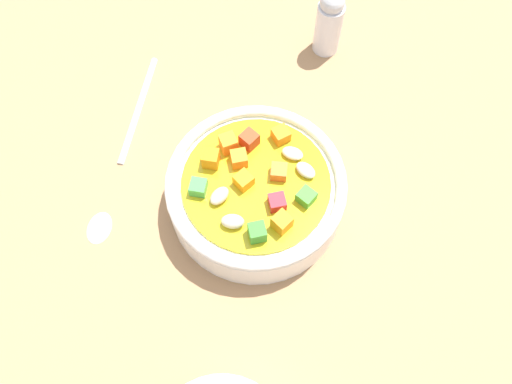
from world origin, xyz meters
TOP-DOWN VIEW (x-y plane):
  - ground_plane at (0.00, 0.00)cm, footprint 140.00×140.00cm
  - soup_bowl_main at (-0.00, -0.00)cm, footprint 18.08×18.08cm
  - spoon at (-15.55, -2.01)cm, footprint 8.16×23.56cm
  - pepper_shaker at (-1.73, 22.45)cm, footprint 3.14×3.14cm

SIDE VIEW (x-z plane):
  - ground_plane at x=0.00cm, z-range -2.00..0.00cm
  - spoon at x=-15.55cm, z-range 0.00..0.75cm
  - soup_bowl_main at x=0.00cm, z-range -0.43..6.20cm
  - pepper_shaker at x=-1.73cm, z-range -0.03..8.91cm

